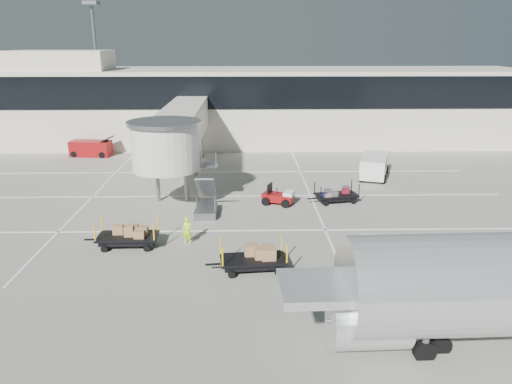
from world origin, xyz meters
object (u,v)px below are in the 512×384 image
at_px(suitcase_cart, 337,196).
at_px(belt_loader, 91,148).
at_px(baggage_tug, 279,197).
at_px(ground_worker, 187,230).
at_px(minivan, 374,164).
at_px(box_cart_near, 252,259).
at_px(box_cart_far, 129,236).

bearing_deg(suitcase_cart, belt_loader, 133.53).
xyz_separation_m(baggage_tug, ground_worker, (-5.60, -6.91, 0.26)).
relative_size(ground_worker, minivan, 0.30).
height_order(box_cart_near, box_cart_far, box_cart_far).
height_order(baggage_tug, box_cart_near, box_cart_near).
bearing_deg(belt_loader, box_cart_far, -61.75).
distance_m(suitcase_cart, box_cart_near, 12.39).
bearing_deg(suitcase_cart, box_cart_near, -131.08).
bearing_deg(baggage_tug, belt_loader, 160.35).
relative_size(box_cart_near, ground_worker, 2.59).
height_order(baggage_tug, minivan, minivan).
bearing_deg(belt_loader, box_cart_near, -51.85).
xyz_separation_m(suitcase_cart, minivan, (4.32, 6.76, 0.60)).
bearing_deg(box_cart_near, minivan, 53.25).
distance_m(box_cart_near, minivan, 20.42).
height_order(box_cart_far, minivan, minivan).
xyz_separation_m(box_cart_far, ground_worker, (3.19, 0.42, 0.17)).
xyz_separation_m(box_cart_near, ground_worker, (-3.56, 3.50, 0.16)).
height_order(suitcase_cart, belt_loader, belt_loader).
relative_size(baggage_tug, belt_loader, 0.55).
bearing_deg(ground_worker, baggage_tug, 64.10).
bearing_deg(box_cart_far, ground_worker, 6.68).
relative_size(suitcase_cart, belt_loader, 0.85).
distance_m(baggage_tug, minivan, 11.05).
relative_size(box_cart_near, box_cart_far, 1.00).
relative_size(box_cart_far, belt_loader, 0.93).
bearing_deg(suitcase_cart, minivan, 46.07).
bearing_deg(suitcase_cart, ground_worker, -154.55).
bearing_deg(belt_loader, baggage_tug, -34.29).
relative_size(ground_worker, belt_loader, 0.36).
bearing_deg(belt_loader, suitcase_cart, -27.80).
xyz_separation_m(box_cart_far, minivan, (17.22, 14.44, 0.48)).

